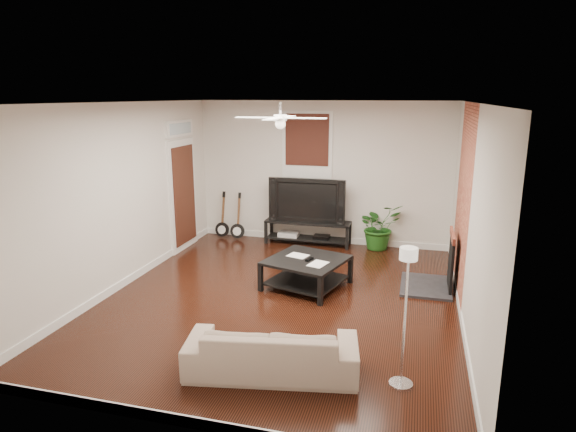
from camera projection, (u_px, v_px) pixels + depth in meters
room at (281, 205)px, 6.88m from camera, size 5.01×6.01×2.81m
brick_accent at (463, 200)px, 7.19m from camera, size 0.02×2.20×2.80m
fireplace at (438, 260)px, 7.49m from camera, size 0.80×1.10×0.92m
window_back at (307, 145)px, 9.61m from camera, size 1.00×0.06×1.30m
door_left at (183, 185)px, 9.31m from camera, size 0.08×1.00×2.50m
tv_stand at (308, 232)px, 9.82m from camera, size 1.69×0.45×0.47m
tv at (308, 199)px, 9.68m from camera, size 1.51×0.20×0.87m
coffee_table at (306, 273)px, 7.61m from camera, size 1.35×1.35×0.46m
sofa at (272, 349)px, 5.24m from camera, size 1.92×1.02×0.53m
floor_lamp at (405, 318)px, 4.88m from camera, size 0.28×0.28×1.49m
potted_plant at (379, 226)px, 9.46m from camera, size 1.06×1.03×0.90m
guitar_left at (222, 215)px, 10.19m from camera, size 0.31×0.22×0.96m
guitar_right at (237, 217)px, 10.08m from camera, size 0.31×0.23×0.96m
ceiling_fan at (280, 118)px, 6.59m from camera, size 1.24×1.24×0.32m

